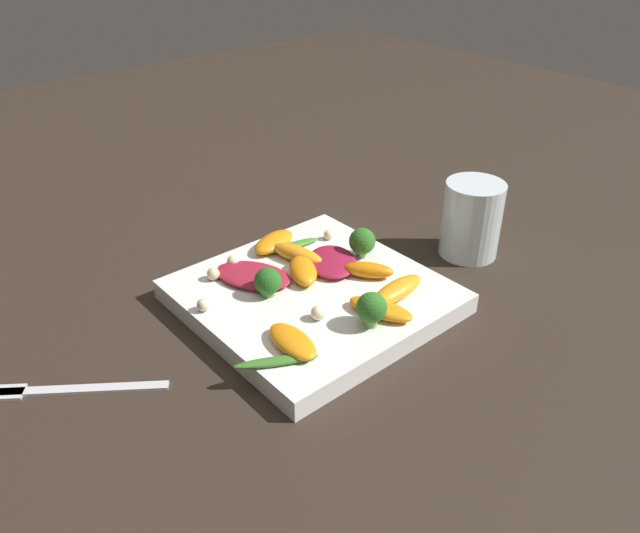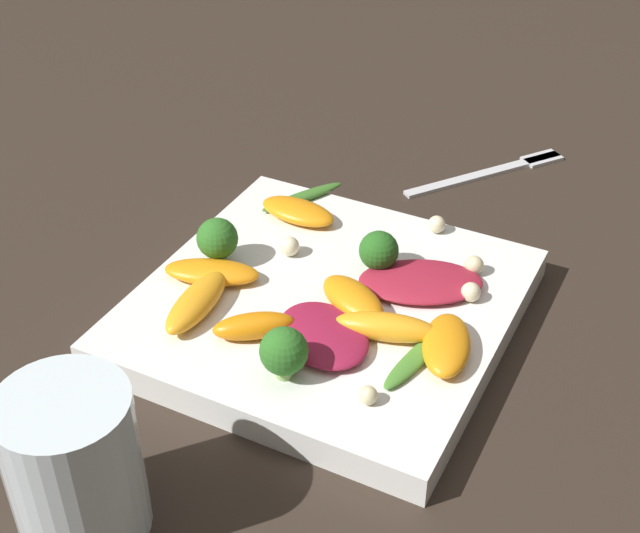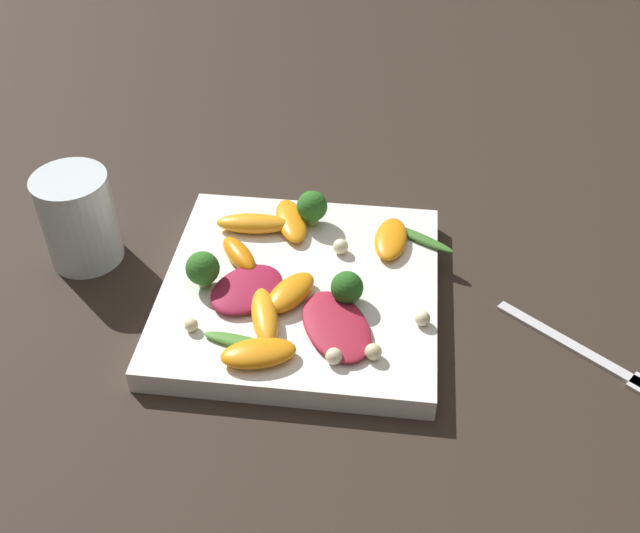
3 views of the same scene
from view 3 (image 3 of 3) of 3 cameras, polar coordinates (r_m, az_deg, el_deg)
The scene contains 23 objects.
ground_plane at distance 0.76m, azimuth -1.50°, elevation -2.58°, with size 2.40×2.40×0.00m, color #2D231C.
plate at distance 0.75m, azimuth -1.51°, elevation -1.91°, with size 0.27×0.27×0.02m.
drinking_glass at distance 0.82m, azimuth -17.93°, elevation 3.48°, with size 0.08×0.08×0.10m.
fork at distance 0.75m, azimuth 20.65°, elevation -6.73°, with size 0.12×0.15×0.01m.
radicchio_leaf_0 at distance 0.70m, azimuth 1.25°, elevation -4.53°, with size 0.11×0.10×0.01m.
radicchio_leaf_1 at distance 0.73m, azimuth -5.60°, elevation -1.72°, with size 0.10×0.09×0.01m.
orange_segment_0 at distance 0.67m, azimuth -4.71°, elevation -6.60°, with size 0.05×0.07×0.02m.
orange_segment_1 at distance 0.79m, azimuth 5.42°, elevation 2.12°, with size 0.07×0.04×0.01m.
orange_segment_2 at distance 0.72m, azimuth -2.24°, elevation -1.98°, with size 0.07×0.06×0.02m.
orange_segment_3 at distance 0.70m, azimuth -4.24°, elevation -3.82°, with size 0.08×0.04×0.02m.
orange_segment_4 at distance 0.81m, azimuth -2.22°, elevation 3.50°, with size 0.08×0.05×0.01m.
orange_segment_5 at distance 0.81m, azimuth -5.10°, elevation 3.29°, with size 0.03×0.08×0.02m.
orange_segment_6 at distance 0.77m, azimuth -6.19°, elevation 0.93°, with size 0.06×0.05×0.02m.
broccoli_floret_0 at distance 0.71m, azimuth 2.07°, elevation -1.66°, with size 0.03×0.03×0.03m.
broccoli_floret_1 at distance 0.74m, azimuth -8.92°, elevation -0.18°, with size 0.03×0.03×0.04m.
broccoli_floret_2 at distance 0.81m, azimuth -0.34°, elevation 4.54°, with size 0.03×0.03×0.04m.
arugula_sprig_0 at distance 0.80m, azimuth 7.49°, elevation 2.22°, with size 0.05×0.08×0.01m.
arugula_sprig_1 at distance 0.69m, azimuth -5.97°, elevation -5.75°, with size 0.03×0.08×0.01m.
macadamia_nut_0 at distance 0.78m, azimuth 1.58°, elevation 1.54°, with size 0.02×0.02×0.02m.
macadamia_nut_1 at distance 0.67m, azimuth 1.07°, elevation -6.85°, with size 0.02×0.02×0.02m.
macadamia_nut_2 at distance 0.71m, azimuth 7.81°, elevation -3.93°, with size 0.01×0.01×0.01m.
macadamia_nut_3 at distance 0.70m, azimuth -9.79°, elevation -4.41°, with size 0.01×0.01×0.01m.
macadamia_nut_4 at distance 0.67m, azimuth 4.08°, elevation -6.50°, with size 0.02×0.02×0.02m.
Camera 3 is at (0.54, 0.08, 0.53)m, focal length 42.00 mm.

